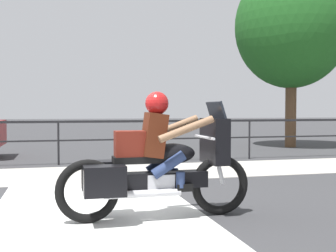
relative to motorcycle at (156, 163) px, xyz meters
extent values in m
plane|color=#38383A|center=(-1.20, 0.52, -0.70)|extent=(120.00, 120.00, 0.00)
cube|color=#B7B2A8|center=(-1.20, 3.92, -0.70)|extent=(44.00, 2.40, 0.01)
cube|color=silver|center=(-0.69, 0.32, -0.70)|extent=(2.69, 6.00, 0.01)
cube|color=black|center=(-1.20, 5.59, 0.36)|extent=(36.00, 0.04, 0.06)
cube|color=black|center=(-1.20, 5.59, -0.10)|extent=(36.00, 0.03, 0.04)
cylinder|color=black|center=(-1.20, 5.59, -0.16)|extent=(0.05, 0.05, 1.09)
cylinder|color=black|center=(3.90, 5.59, -0.16)|extent=(0.05, 0.05, 1.09)
torus|color=black|center=(0.85, 0.00, -0.32)|extent=(0.77, 0.11, 0.77)
torus|color=black|center=(-0.84, 0.00, -0.32)|extent=(0.77, 0.11, 0.77)
cube|color=black|center=(0.00, 0.00, -0.22)|extent=(1.28, 0.22, 0.20)
cube|color=silver|center=(0.04, 0.00, -0.27)|extent=(0.34, 0.26, 0.26)
ellipsoid|color=black|center=(0.21, 0.00, 0.11)|extent=(0.59, 0.30, 0.26)
cube|color=black|center=(-0.17, 0.00, 0.05)|extent=(0.74, 0.28, 0.08)
cube|color=black|center=(0.77, 0.00, 0.26)|extent=(0.20, 0.60, 0.58)
cube|color=#1E232B|center=(0.79, 0.00, 0.64)|extent=(0.10, 0.51, 0.24)
cylinder|color=silver|center=(0.63, 0.00, 0.31)|extent=(0.04, 0.70, 0.04)
cylinder|color=silver|center=(-0.20, -0.16, -0.35)|extent=(0.93, 0.09, 0.09)
cube|color=black|center=(-0.66, -0.24, -0.16)|extent=(0.48, 0.28, 0.35)
cube|color=black|center=(-0.66, 0.24, -0.16)|extent=(0.48, 0.28, 0.35)
cylinder|color=silver|center=(0.82, 0.00, -0.03)|extent=(0.19, 0.06, 0.57)
cube|color=#4C1E0F|center=(-0.03, 0.00, 0.34)|extent=(0.31, 0.36, 0.56)
sphere|color=#8C6647|center=(0.01, 0.00, 0.71)|extent=(0.23, 0.23, 0.23)
sphere|color=#B21919|center=(0.01, 0.00, 0.73)|extent=(0.29, 0.29, 0.29)
cylinder|color=navy|center=(0.12, -0.15, -0.01)|extent=(0.44, 0.13, 0.34)
cylinder|color=navy|center=(0.27, -0.15, -0.20)|extent=(0.11, 0.11, 0.19)
cube|color=black|center=(0.32, -0.15, -0.30)|extent=(0.20, 0.10, 0.09)
cylinder|color=navy|center=(0.12, 0.15, -0.01)|extent=(0.44, 0.13, 0.34)
cylinder|color=navy|center=(0.27, 0.15, -0.20)|extent=(0.11, 0.11, 0.19)
cube|color=black|center=(0.32, 0.15, -0.30)|extent=(0.20, 0.10, 0.09)
cylinder|color=#8C6647|center=(0.30, -0.30, 0.42)|extent=(0.69, 0.09, 0.32)
cylinder|color=#8C6647|center=(0.30, 0.30, 0.42)|extent=(0.69, 0.09, 0.32)
cube|color=maroon|center=(-0.33, 0.00, 0.24)|extent=(0.36, 0.24, 0.32)
cylinder|color=brown|center=(6.98, 8.66, 0.65)|extent=(0.39, 0.39, 2.70)
ellipsoid|color=#1E561E|center=(6.98, 8.66, 3.68)|extent=(4.07, 4.07, 4.48)
camera|label=1|loc=(-1.14, -5.06, 0.65)|focal=45.00mm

